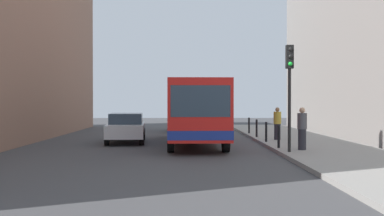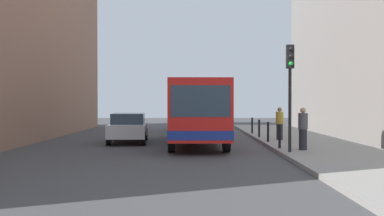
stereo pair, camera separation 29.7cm
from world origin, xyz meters
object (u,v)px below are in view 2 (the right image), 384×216
Objects in this scene: bollard_mid at (267,132)px; bollard_farthest at (251,125)px; bollard_near at (278,137)px; bollard_far at (258,128)px; bus at (195,109)px; car_beside_bus at (127,127)px; pedestrian_mid_sidewalk at (278,124)px; traffic_light at (289,77)px; pedestrian_near_signal at (302,129)px; car_behind_bus at (185,120)px.

bollard_farthest is at bearing 90.00° from bollard_mid.
bollard_far is at bearing 90.00° from bollard_near.
bus is 4.28m from bollard_far.
car_beside_bus is 2.75× the size of pedestrian_mid_sidewalk.
pedestrian_near_signal is at bearing 48.32° from traffic_light.
car_beside_bus is at bearing 139.63° from traffic_light.
car_beside_bus is at bearing -145.88° from bollard_farthest.
bollard_near is at bearing -22.36° from pedestrian_mid_sidewalk.
bus is at bearing 165.82° from car_beside_bus.
car_behind_bus is at bearing 131.42° from bollard_farthest.
pedestrian_mid_sidewalk is at bearing 79.59° from bollard_near.
traffic_light reaches higher than bollard_mid.
pedestrian_mid_sidewalk is (-0.01, 4.97, -0.03)m from pedestrian_near_signal.
pedestrian_mid_sidewalk is at bearing -175.59° from bus.
car_beside_bus and car_behind_bus have the same top height.
car_behind_bus is (2.85, 9.24, 0.00)m from car_beside_bus.
bollard_far is at bearing -147.88° from bus.
car_beside_bus reaches higher than bollard_near.
car_beside_bus is 4.75× the size of bollard_mid.
traffic_light is 4.32× the size of bollard_mid.
bollard_farthest is (-0.10, 10.60, -2.38)m from traffic_light.
bollard_near is (6.89, -4.37, -0.16)m from car_beside_bus.
bollard_farthest is (0.00, 3.01, 0.00)m from bollard_far.
bollard_farthest is at bearing 90.00° from bollard_near.
bus reaches higher than bollard_far.
bollard_far is (0.00, 3.01, 0.00)m from bollard_mid.
traffic_light is (4.14, -15.18, 2.22)m from car_behind_bus.
pedestrian_mid_sidewalk is at bearing -67.62° from bollard_far.
bollard_mid is 0.58× the size of pedestrian_mid_sidewalk.
bollard_mid is at bearing 165.03° from car_beside_bus.
traffic_light is 5.16m from bollard_mid.
car_beside_bus is 8.16m from bollard_near.
bollard_far is at bearing 90.75° from traffic_light.
bollard_mid is at bearing -45.53° from pedestrian_mid_sidewalk.
bollard_mid is (4.04, -10.60, -0.16)m from car_behind_bus.
car_behind_bus reaches higher than bollard_mid.
car_beside_bus is 9.25m from pedestrian_near_signal.
car_behind_bus is 11.34m from bollard_mid.
bollard_near is 1.00× the size of bollard_mid.
traffic_light is 6.12m from pedestrian_mid_sidewalk.
bus is at bearing -146.57° from bollard_far.
car_beside_bus is 8.32m from bollard_farthest.
bus is at bearing 123.80° from traffic_light.
bollard_near is (3.46, -3.74, -1.10)m from bus.
car_behind_bus is 4.71× the size of bollard_near.
car_beside_bus is at bearing 178.10° from pedestrian_near_signal.
pedestrian_mid_sidewalk reaches higher than car_behind_bus.
pedestrian_mid_sidewalk reaches higher than car_beside_bus.
traffic_light is 4.32× the size of bollard_near.
traffic_light reaches higher than car_beside_bus.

